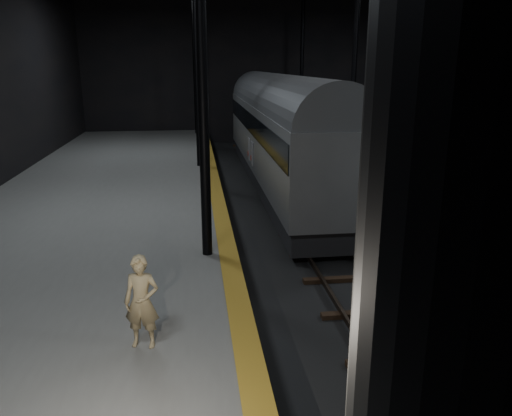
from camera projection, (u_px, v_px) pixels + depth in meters
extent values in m
plane|color=black|center=(312.00, 234.00, 17.69)|extent=(44.00, 44.00, 0.00)
cube|color=#595956|center=(93.00, 229.00, 16.65)|extent=(9.00, 43.80, 1.00)
cube|color=#595956|center=(511.00, 213.00, 18.44)|extent=(9.00, 43.80, 1.00)
cube|color=#98671B|center=(220.00, 210.00, 17.02)|extent=(0.50, 43.80, 0.01)
cube|color=#3F3328|center=(292.00, 231.00, 17.55)|extent=(0.08, 43.00, 0.14)
cube|color=#3F3328|center=(332.00, 229.00, 17.72)|extent=(0.08, 43.00, 0.14)
cube|color=black|center=(312.00, 233.00, 17.67)|extent=(2.40, 42.00, 0.12)
cylinder|color=black|center=(202.00, 56.00, 11.75)|extent=(0.26, 0.26, 10.00)
cylinder|color=black|center=(502.00, 56.00, 12.66)|extent=(0.26, 0.26, 10.00)
cylinder|color=black|center=(197.00, 60.00, 23.19)|extent=(0.26, 0.26, 10.00)
cylinder|color=black|center=(355.00, 60.00, 24.10)|extent=(0.26, 0.26, 10.00)
cylinder|color=black|center=(195.00, 61.00, 34.63)|extent=(0.26, 0.26, 10.00)
cylinder|color=black|center=(302.00, 61.00, 35.54)|extent=(0.26, 0.26, 10.00)
cube|color=#979A9E|center=(280.00, 137.00, 23.55)|extent=(2.85, 19.69, 2.95)
cube|color=black|center=(280.00, 175.00, 24.06)|extent=(2.61, 19.29, 0.84)
cube|color=black|center=(280.00, 122.00, 23.36)|extent=(2.91, 19.39, 0.89)
cylinder|color=slate|center=(280.00, 105.00, 23.14)|extent=(2.80, 19.49, 2.80)
cube|color=black|center=(312.00, 226.00, 17.60)|extent=(1.77, 2.17, 0.34)
cube|color=black|center=(261.00, 157.00, 30.73)|extent=(1.77, 2.17, 0.34)
cube|color=silver|center=(252.00, 153.00, 22.60)|extent=(0.04, 0.74, 1.03)
cube|color=silver|center=(249.00, 149.00, 23.73)|extent=(0.04, 0.74, 1.03)
cylinder|color=#B52216|center=(251.00, 158.00, 22.84)|extent=(0.03, 0.26, 0.26)
cylinder|color=#B52216|center=(248.00, 154.00, 23.96)|extent=(0.03, 0.26, 0.26)
imported|color=tan|center=(142.00, 302.00, 8.63)|extent=(0.68, 0.51, 1.69)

